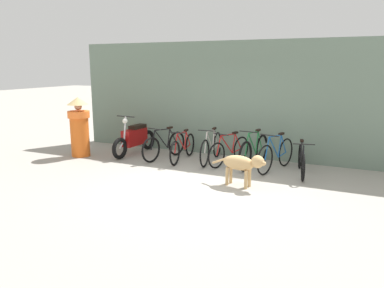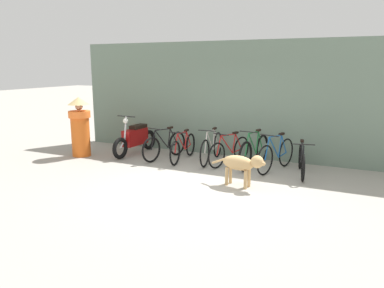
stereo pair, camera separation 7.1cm
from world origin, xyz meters
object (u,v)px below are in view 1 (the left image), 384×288
(motorcycle, at_px, (135,139))
(person_in_robes, at_px, (79,126))
(bicycle_6, at_px, (301,160))
(bicycle_4, at_px, (254,151))
(bicycle_2, at_px, (211,148))
(bicycle_5, at_px, (276,155))
(bicycle_0, at_px, (164,146))
(bicycle_1, at_px, (183,148))
(stray_dog, at_px, (242,164))
(bicycle_3, at_px, (229,151))

(motorcycle, height_order, person_in_robes, person_in_robes)
(motorcycle, bearing_deg, bicycle_6, 91.98)
(bicycle_4, relative_size, person_in_robes, 1.07)
(bicycle_2, xyz_separation_m, bicycle_6, (2.29, -0.21, -0.04))
(bicycle_5, height_order, motorcycle, motorcycle)
(bicycle_0, height_order, bicycle_6, bicycle_0)
(bicycle_2, xyz_separation_m, bicycle_5, (1.68, -0.11, 0.01))
(bicycle_1, relative_size, person_in_robes, 1.05)
(bicycle_1, height_order, stray_dog, bicycle_1)
(bicycle_0, xyz_separation_m, bicycle_4, (2.37, 0.24, 0.02))
(bicycle_0, bearing_deg, bicycle_2, 113.03)
(bicycle_3, distance_m, bicycle_5, 1.18)
(motorcycle, bearing_deg, bicycle_1, 90.69)
(bicycle_3, distance_m, person_in_robes, 4.12)
(bicycle_2, height_order, bicycle_4, bicycle_4)
(bicycle_1, distance_m, motorcycle, 1.54)
(bicycle_5, xyz_separation_m, stray_dog, (-0.36, -1.51, 0.11))
(bicycle_2, xyz_separation_m, bicycle_3, (0.51, -0.04, -0.02))
(bicycle_1, bearing_deg, person_in_robes, -79.65)
(bicycle_1, bearing_deg, bicycle_3, 91.09)
(bicycle_0, xyz_separation_m, stray_dog, (2.58, -1.40, 0.13))
(bicycle_5, height_order, person_in_robes, person_in_robes)
(bicycle_3, height_order, bicycle_6, bicycle_3)
(bicycle_1, height_order, bicycle_4, bicycle_4)
(motorcycle, xyz_separation_m, person_in_robes, (-1.23, -0.81, 0.40))
(bicycle_5, height_order, bicycle_6, bicycle_5)
(person_in_robes, bearing_deg, bicycle_5, -146.26)
(bicycle_3, relative_size, bicycle_5, 0.96)
(person_in_robes, bearing_deg, bicycle_3, -142.83)
(bicycle_0, distance_m, person_in_robes, 2.40)
(bicycle_0, height_order, motorcycle, motorcycle)
(motorcycle, bearing_deg, stray_dog, 70.36)
(bicycle_1, bearing_deg, bicycle_0, -88.64)
(bicycle_5, bearing_deg, bicycle_0, -71.92)
(bicycle_0, height_order, bicycle_3, bicycle_0)
(bicycle_0, distance_m, bicycle_5, 2.94)
(bicycle_4, bearing_deg, bicycle_0, -76.45)
(bicycle_1, bearing_deg, bicycle_4, 91.25)
(stray_dog, bearing_deg, bicycle_4, 106.64)
(bicycle_3, distance_m, bicycle_4, 0.61)
(bicycle_6, bearing_deg, motorcycle, -103.81)
(bicycle_4, height_order, motorcycle, motorcycle)
(bicycle_3, distance_m, bicycle_6, 1.79)
(bicycle_1, xyz_separation_m, bicycle_3, (1.24, 0.12, 0.01))
(bicycle_1, bearing_deg, stray_dog, 50.20)
(bicycle_1, height_order, person_in_robes, person_in_robes)
(bicycle_2, height_order, bicycle_5, bicycle_5)
(bicycle_3, height_order, motorcycle, motorcycle)
(bicycle_3, relative_size, motorcycle, 0.84)
(bicycle_1, xyz_separation_m, person_in_robes, (-2.76, -0.74, 0.51))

